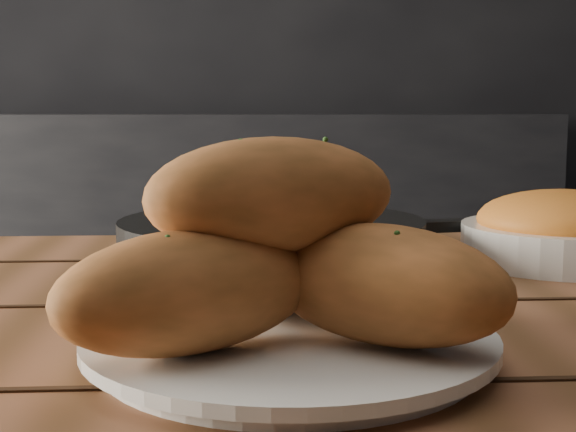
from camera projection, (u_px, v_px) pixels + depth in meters
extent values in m
cube|color=black|center=(104.00, 254.00, 2.60)|extent=(2.80, 0.60, 0.90)
cube|color=brown|center=(263.00, 365.00, 0.56)|extent=(1.42, 0.96, 0.04)
cylinder|color=white|center=(290.00, 350.00, 0.51)|extent=(0.24, 0.24, 0.01)
cylinder|color=white|center=(290.00, 338.00, 0.51)|extent=(0.26, 0.26, 0.01)
ellipsoid|color=#C76D37|center=(191.00, 291.00, 0.46)|extent=(0.18, 0.16, 0.07)
ellipsoid|color=#C76D37|center=(383.00, 284.00, 0.48)|extent=(0.18, 0.16, 0.07)
ellipsoid|color=#C76D37|center=(277.00, 259.00, 0.56)|extent=(0.12, 0.17, 0.07)
ellipsoid|color=#C76D37|center=(273.00, 196.00, 0.49)|extent=(0.18, 0.13, 0.07)
cylinder|color=black|center=(272.00, 247.00, 0.85)|extent=(0.31, 0.31, 0.03)
cylinder|color=black|center=(272.00, 228.00, 0.85)|extent=(0.32, 0.32, 0.02)
cube|color=black|center=(470.00, 225.00, 0.89)|extent=(0.14, 0.05, 0.01)
cylinder|color=white|center=(563.00, 243.00, 0.84)|extent=(0.21, 0.21, 0.04)
ellipsoid|color=orange|center=(565.00, 220.00, 0.84)|extent=(0.18, 0.18, 0.06)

